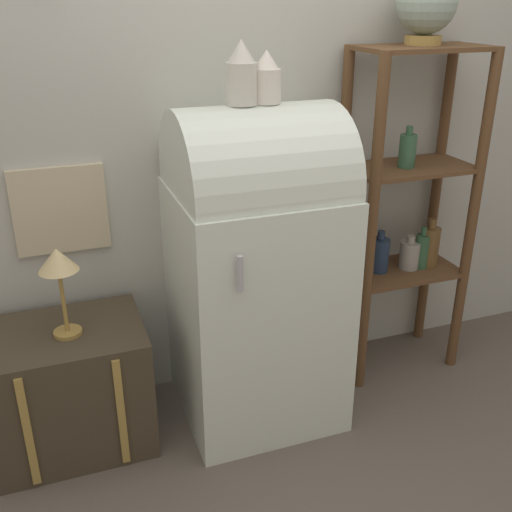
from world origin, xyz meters
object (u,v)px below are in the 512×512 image
object	(u,v)px
refrigerator	(256,265)
globe	(427,5)
vase_left	(241,75)
suitcase_trunk	(71,387)
vase_center	(266,79)
desk_lamp	(58,267)

from	to	relation	value
refrigerator	globe	xyz separation A→B (m)	(0.81, 0.14, 1.01)
globe	vase_left	distance (m)	0.90
suitcase_trunk	globe	size ratio (longest dim) A/B	2.12
vase_center	refrigerator	bearing A→B (deg)	-162.14
vase_left	desk_lamp	bearing A→B (deg)	179.87
suitcase_trunk	vase_left	size ratio (longest dim) A/B	2.66
refrigerator	globe	distance (m)	1.30
refrigerator	vase_center	world-z (taller)	vase_center
refrigerator	globe	world-z (taller)	globe
suitcase_trunk	vase_center	world-z (taller)	vase_center
refrigerator	desk_lamp	bearing A→B (deg)	178.96
refrigerator	vase_center	distance (m)	0.76
refrigerator	suitcase_trunk	world-z (taller)	refrigerator
vase_center	suitcase_trunk	bearing A→B (deg)	178.22
vase_left	vase_center	bearing A→B (deg)	1.31
globe	vase_left	bearing A→B (deg)	-171.42
vase_left	desk_lamp	distance (m)	0.99
suitcase_trunk	globe	distance (m)	2.18
globe	refrigerator	bearing A→B (deg)	-169.99
suitcase_trunk	vase_center	bearing A→B (deg)	-1.78
refrigerator	suitcase_trunk	bearing A→B (deg)	177.05
refrigerator	vase_left	bearing A→B (deg)	166.59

